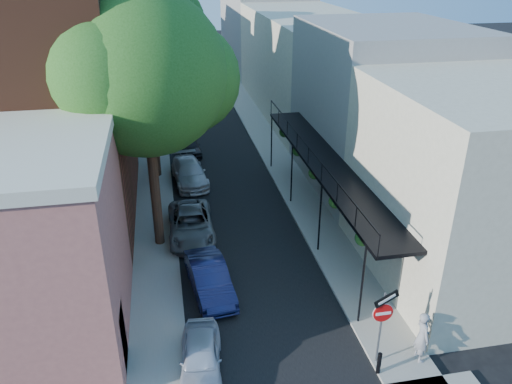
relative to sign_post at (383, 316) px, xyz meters
name	(u,v)px	position (x,y,z in m)	size (l,w,h in m)	color
road_surface	(202,116)	(-3.16, 29.03, -2.03)	(6.00, 64.00, 0.01)	black
sidewalk_left	(154,118)	(-7.16, 29.03, -1.98)	(2.00, 64.00, 0.12)	gray
sidewalk_right	(249,113)	(0.84, 29.03, -1.98)	(2.00, 64.00, 0.12)	gray
buildings_left	(75,63)	(-12.46, 27.79, 2.90)	(10.10, 59.10, 12.00)	#BF6F62
buildings_right	(310,60)	(5.83, 28.51, 2.39)	(9.80, 55.00, 10.00)	beige
sign_post	(383,316)	(0.00, 0.00, 0.00)	(0.89, 0.17, 2.99)	#595B60
bollard	(379,363)	(-0.16, -0.47, -1.52)	(0.14, 0.14, 0.80)	black
oak_near	(155,75)	(-6.53, 9.29, 5.84)	(7.48, 6.80, 11.42)	#362015
oak_mid	(154,59)	(-6.58, 17.26, 5.02)	(6.60, 6.00, 10.20)	#362015
oak_far	(153,17)	(-6.51, 26.30, 6.22)	(7.70, 7.00, 11.90)	#362015
parked_car_a	(201,357)	(-5.76, 0.83, -1.47)	(1.34, 3.34, 1.14)	#B5BAC9
parked_car_b	(209,278)	(-5.04, 4.96, -1.38)	(1.38, 3.97, 1.31)	#161B47
parked_car_c	(191,224)	(-5.44, 9.55, -1.40)	(2.12, 4.60, 1.28)	slate
parked_car_d	(189,172)	(-5.10, 15.80, -1.39)	(1.80, 4.44, 1.29)	#B9B9BD
parked_car_e	(189,146)	(-4.78, 20.51, -1.48)	(1.32, 3.29, 1.12)	black
parked_car_f	(172,122)	(-5.76, 25.65, -1.39)	(1.37, 3.92, 1.29)	slate
pedestrian	(422,336)	(1.44, -0.12, -0.98)	(0.68, 0.45, 1.87)	gray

